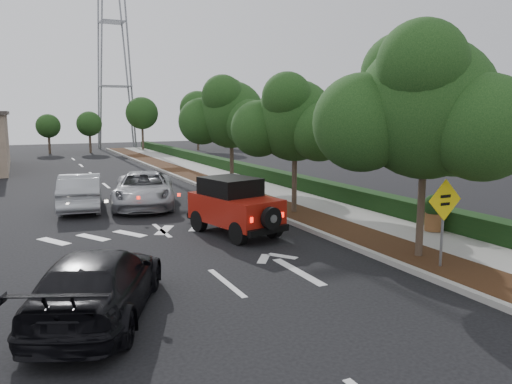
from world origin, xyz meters
TOP-DOWN VIEW (x-y plane):
  - ground at (0.00, 0.00)m, footprint 120.00×120.00m
  - curb at (4.60, 12.00)m, footprint 0.20×70.00m
  - planting_strip at (5.60, 12.00)m, footprint 1.80×70.00m
  - sidewalk at (7.50, 12.00)m, footprint 2.00×70.00m
  - hedge at (8.90, 12.00)m, footprint 0.80×70.00m
  - transmission_tower at (6.00, 48.00)m, footprint 7.00×4.00m
  - street_tree_near at (5.60, -0.50)m, footprint 3.80×3.80m
  - street_tree_mid at (5.60, 6.50)m, footprint 3.20×3.20m
  - street_tree_far at (5.60, 13.00)m, footprint 3.40×3.40m
  - red_jeep at (2.07, 4.57)m, footprint 2.36×3.88m
  - silver_suv_ahead at (0.50, 10.77)m, footprint 3.77×5.89m
  - black_suv_oncoming at (-3.06, -0.80)m, footprint 3.69×5.18m
  - silver_sedan_oncoming at (-2.06, 11.25)m, footprint 2.31×4.85m
  - speed_hump_sign at (5.40, -1.51)m, footprint 1.07×0.09m
  - terracotta_planter at (8.17, 1.53)m, footprint 0.75×0.75m

SIDE VIEW (x-z plane):
  - ground at x=0.00m, z-range 0.00..0.00m
  - transmission_tower at x=6.00m, z-range -14.00..14.00m
  - street_tree_near at x=5.60m, z-range -2.96..2.96m
  - street_tree_mid at x=5.60m, z-range -2.66..2.66m
  - street_tree_far at x=5.60m, z-range -2.81..2.81m
  - planting_strip at x=5.60m, z-range 0.00..0.12m
  - sidewalk at x=7.50m, z-range 0.00..0.12m
  - curb at x=4.60m, z-range 0.00..0.15m
  - hedge at x=8.90m, z-range 0.00..0.80m
  - black_suv_oncoming at x=-3.06m, z-range 0.00..1.39m
  - silver_suv_ahead at x=0.50m, z-range 0.00..1.51m
  - silver_sedan_oncoming at x=-2.06m, z-range 0.00..1.54m
  - terracotta_planter at x=8.17m, z-range 0.23..1.53m
  - red_jeep at x=2.07m, z-range 0.02..1.92m
  - speed_hump_sign at x=5.40m, z-range 0.44..2.72m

